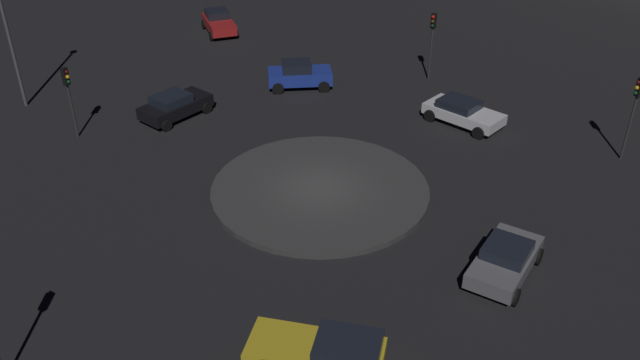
% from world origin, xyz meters
% --- Properties ---
extents(ground_plane, '(116.53, 116.53, 0.00)m').
position_xyz_m(ground_plane, '(0.00, 0.00, 0.00)').
color(ground_plane, black).
extents(roundabout_island, '(9.99, 9.99, 0.26)m').
position_xyz_m(roundabout_island, '(0.00, 0.00, 0.13)').
color(roundabout_island, '#383838').
rests_on(roundabout_island, ground_plane).
extents(car_red, '(3.89, 2.16, 1.56)m').
position_xyz_m(car_red, '(23.00, -1.49, 0.79)').
color(car_red, red).
rests_on(car_red, ground_plane).
extents(car_grey, '(3.74, 4.23, 1.37)m').
position_xyz_m(car_grey, '(-8.14, -4.23, 0.73)').
color(car_grey, slate).
rests_on(car_grey, ground_plane).
extents(car_yellow, '(4.02, 4.63, 1.38)m').
position_xyz_m(car_yellow, '(-9.85, 3.97, 0.73)').
color(car_yellow, gold).
rests_on(car_yellow, ground_plane).
extents(car_blue, '(2.90, 4.17, 1.61)m').
position_xyz_m(car_blue, '(11.49, -3.39, 0.82)').
color(car_blue, '#1E38A5').
rests_on(car_blue, ground_plane).
extents(car_black, '(3.44, 4.36, 1.42)m').
position_xyz_m(car_black, '(10.23, 4.46, 0.74)').
color(car_black, black).
rests_on(car_black, ground_plane).
extents(car_white, '(4.63, 3.49, 1.31)m').
position_xyz_m(car_white, '(3.48, -9.82, 0.71)').
color(car_white, white).
rests_on(car_white, ground_plane).
extents(traffic_light_southeast, '(0.38, 0.39, 4.23)m').
position_xyz_m(traffic_light_southeast, '(9.46, -11.24, 3.01)').
color(traffic_light_southeast, '#2D2D2D').
rests_on(traffic_light_southeast, ground_plane).
extents(traffic_light_northeast, '(0.39, 0.39, 3.86)m').
position_xyz_m(traffic_light_northeast, '(9.89, 9.74, 2.76)').
color(traffic_light_northeast, '#2D2D2D').
rests_on(traffic_light_northeast, ground_plane).
extents(traffic_light_south, '(0.34, 0.38, 4.29)m').
position_xyz_m(traffic_light_south, '(-2.88, -15.02, 3.05)').
color(traffic_light_south, '#2D2D2D').
rests_on(traffic_light_south, ground_plane).
extents(streetlamp_northeast, '(0.48, 0.48, 9.23)m').
position_xyz_m(streetlamp_northeast, '(15.08, 12.15, 5.68)').
color(streetlamp_northeast, '#4C4C51').
rests_on(streetlamp_northeast, ground_plane).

